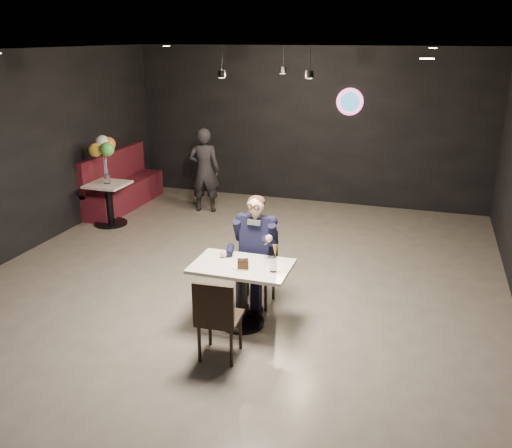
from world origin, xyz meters
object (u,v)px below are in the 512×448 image
(main_table, at_px, (242,295))
(balloon_vase, at_px, (107,179))
(chair_near, at_px, (220,316))
(side_table, at_px, (109,202))
(chair_far, at_px, (257,269))
(booth_bench, at_px, (124,180))
(seated_man, at_px, (257,250))
(sundae_glass, at_px, (273,264))
(passerby, at_px, (204,170))

(main_table, distance_m, balloon_vase, 4.29)
(chair_near, height_order, side_table, chair_near)
(chair_near, bearing_deg, chair_far, 86.00)
(chair_far, relative_size, booth_bench, 0.43)
(chair_far, xyz_separation_m, seated_man, (0.00, -0.00, 0.26))
(seated_man, height_order, booth_bench, seated_man)
(booth_bench, bearing_deg, sundae_glass, -42.14)
(seated_man, distance_m, passerby, 3.90)
(seated_man, bearing_deg, main_table, -90.00)
(chair_far, xyz_separation_m, balloon_vase, (-3.37, 2.06, 0.37))
(main_table, distance_m, seated_man, 0.65)
(seated_man, xyz_separation_m, balloon_vase, (-3.37, 2.06, 0.11))
(seated_man, distance_m, balloon_vase, 3.95)
(chair_far, bearing_deg, balloon_vase, 148.64)
(chair_far, relative_size, seated_man, 0.64)
(seated_man, xyz_separation_m, side_table, (-3.37, 2.06, -0.31))
(booth_bench, relative_size, side_table, 2.67)
(main_table, bearing_deg, side_table, 142.31)
(chair_far, height_order, chair_near, same)
(chair_far, relative_size, side_table, 1.13)
(chair_far, distance_m, balloon_vase, 3.97)
(chair_far, bearing_deg, chair_near, -90.00)
(main_table, relative_size, chair_near, 1.20)
(sundae_glass, distance_m, booth_bench, 5.48)
(passerby, bearing_deg, main_table, 105.98)
(passerby, bearing_deg, chair_near, 102.24)
(side_table, relative_size, passerby, 0.51)
(booth_bench, bearing_deg, chair_near, -49.43)
(seated_man, relative_size, balloon_vase, 8.74)
(booth_bench, bearing_deg, chair_far, -39.76)
(chair_near, bearing_deg, sundae_glass, 54.17)
(main_table, xyz_separation_m, balloon_vase, (-3.37, 2.61, 0.46))
(main_table, height_order, sundae_glass, sundae_glass)
(balloon_vase, bearing_deg, main_table, -37.69)
(sundae_glass, relative_size, booth_bench, 0.08)
(sundae_glass, height_order, passerby, passerby)
(side_table, xyz_separation_m, passerby, (1.29, 1.25, 0.39))
(chair_near, distance_m, passerby, 5.00)
(main_table, height_order, booth_bench, booth_bench)
(main_table, relative_size, sundae_glass, 6.57)
(seated_man, height_order, side_table, seated_man)
(main_table, relative_size, seated_man, 0.76)
(chair_near, bearing_deg, side_table, 131.71)
(booth_bench, relative_size, balloon_vase, 13.12)
(side_table, distance_m, passerby, 1.83)
(balloon_vase, bearing_deg, booth_bench, 106.70)
(main_table, xyz_separation_m, passerby, (-2.08, 3.85, 0.42))
(side_table, bearing_deg, chair_far, -31.36)
(booth_bench, xyz_separation_m, side_table, (0.30, -1.00, -0.14))
(chair_near, distance_m, seated_man, 1.26)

